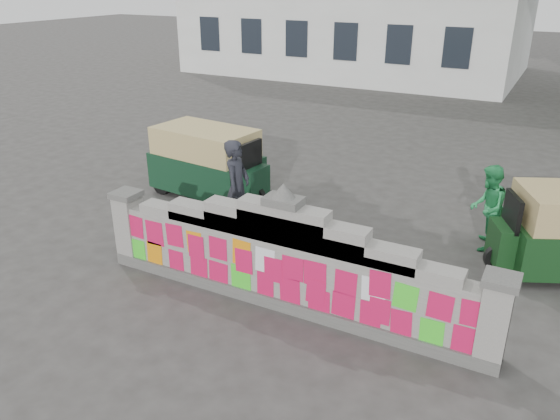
{
  "coord_description": "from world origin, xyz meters",
  "views": [
    {
      "loc": [
        3.32,
        -6.38,
        4.71
      ],
      "look_at": [
        -0.59,
        1.0,
        1.1
      ],
      "focal_mm": 35.0,
      "sensor_mm": 36.0,
      "label": 1
    }
  ],
  "objects_px": {
    "cyclist_rider": "(238,201)",
    "cyclist_bike": "(238,219)",
    "rickshaw_left": "(209,162)",
    "pedestrian": "(487,208)"
  },
  "relations": [
    {
      "from": "pedestrian",
      "to": "rickshaw_left",
      "type": "relative_size",
      "value": 0.55
    },
    {
      "from": "rickshaw_left",
      "to": "pedestrian",
      "type": "bearing_deg",
      "value": 8.31
    },
    {
      "from": "cyclist_bike",
      "to": "cyclist_rider",
      "type": "distance_m",
      "value": 0.37
    },
    {
      "from": "cyclist_bike",
      "to": "pedestrian",
      "type": "height_order",
      "value": "pedestrian"
    },
    {
      "from": "cyclist_rider",
      "to": "rickshaw_left",
      "type": "bearing_deg",
      "value": 36.1
    },
    {
      "from": "cyclist_bike",
      "to": "pedestrian",
      "type": "xyz_separation_m",
      "value": [
        4.08,
        2.05,
        0.27
      ]
    },
    {
      "from": "cyclist_rider",
      "to": "pedestrian",
      "type": "height_order",
      "value": "cyclist_rider"
    },
    {
      "from": "cyclist_rider",
      "to": "cyclist_bike",
      "type": "bearing_deg",
      "value": -0.0
    },
    {
      "from": "cyclist_bike",
      "to": "rickshaw_left",
      "type": "relative_size",
      "value": 0.69
    },
    {
      "from": "cyclist_rider",
      "to": "rickshaw_left",
      "type": "height_order",
      "value": "cyclist_rider"
    }
  ]
}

